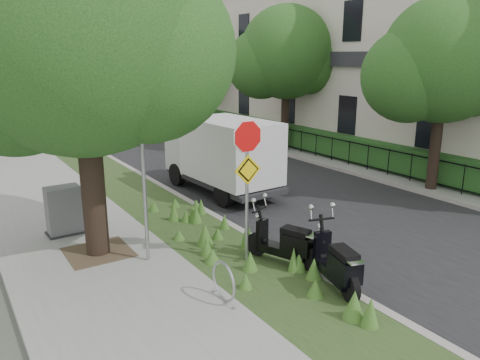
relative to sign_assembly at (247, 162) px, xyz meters
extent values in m
plane|color=#4C5147|center=(1.40, -0.58, -2.33)|extent=(120.00, 120.00, 0.00)
cube|color=gray|center=(-2.85, 9.42, -2.27)|extent=(3.50, 60.00, 0.12)
cube|color=#223F1B|center=(-0.10, 9.42, -2.27)|extent=(2.00, 60.00, 0.12)
cube|color=#9E9991|center=(0.90, 9.42, -2.26)|extent=(0.20, 60.00, 0.13)
cube|color=black|center=(4.40, 9.42, -2.32)|extent=(7.00, 60.00, 0.01)
cube|color=#9E9991|center=(7.90, 9.42, -2.26)|extent=(0.20, 60.00, 0.13)
cube|color=gray|center=(9.60, 9.42, -2.27)|extent=(3.20, 60.00, 0.12)
cylinder|color=black|center=(-2.60, 2.22, 0.03)|extent=(0.52, 0.52, 4.48)
sphere|color=#174617|center=(-2.60, 2.22, 2.75)|extent=(5.40, 5.40, 5.40)
sphere|color=#174617|center=(-3.81, 3.03, 2.08)|extent=(4.05, 4.05, 4.05)
sphere|color=#174617|center=(-1.52, 1.54, 2.21)|extent=(3.78, 3.78, 3.78)
cube|color=#473828|center=(-2.60, 2.22, -2.20)|extent=(1.40, 1.40, 0.01)
cylinder|color=#A5A8AD|center=(-1.80, 1.22, -0.21)|extent=(0.08, 0.08, 4.00)
torus|color=#A5A8AD|center=(-1.30, -1.18, -1.83)|extent=(0.05, 0.77, 0.77)
cube|color=#A5A8AD|center=(-1.30, -1.54, -2.19)|extent=(0.06, 0.06, 0.04)
cube|color=#A5A8AD|center=(-1.30, -0.82, -2.19)|extent=(0.06, 0.06, 0.04)
cylinder|color=#A5A8AD|center=(0.00, 0.02, -0.71)|extent=(0.07, 0.07, 3.00)
cylinder|color=red|center=(0.00, -0.01, 0.54)|extent=(0.86, 0.03, 0.86)
cylinder|color=white|center=(0.00, 0.00, 0.54)|extent=(0.94, 0.02, 0.94)
cube|color=yellow|center=(0.00, -0.01, -0.16)|extent=(0.64, 0.03, 0.64)
cube|color=black|center=(8.60, 9.42, -1.26)|extent=(0.04, 24.00, 0.04)
cube|color=black|center=(8.60, 9.42, -2.06)|extent=(0.04, 24.00, 0.04)
cylinder|color=black|center=(8.60, 9.42, -1.71)|extent=(0.03, 0.03, 1.00)
cube|color=#1F4B1B|center=(9.30, 9.42, -1.66)|extent=(1.00, 24.00, 1.10)
cube|color=beige|center=(12.90, 9.42, 1.67)|extent=(7.00, 26.00, 8.00)
cube|color=#2D2D33|center=(9.35, 9.42, 1.97)|extent=(0.25, 26.00, 0.60)
cylinder|color=black|center=(8.40, 1.42, -0.30)|extent=(0.36, 0.36, 3.81)
sphere|color=#174617|center=(8.40, 1.42, 2.01)|extent=(4.00, 4.00, 4.00)
sphere|color=#174617|center=(7.50, 2.02, 1.51)|extent=(3.00, 3.00, 3.00)
sphere|color=#174617|center=(9.20, 0.92, 1.61)|extent=(2.80, 2.80, 2.80)
cylinder|color=black|center=(8.40, 9.42, -0.19)|extent=(0.36, 0.36, 4.03)
sphere|color=#174617|center=(8.40, 9.42, 2.26)|extent=(4.20, 4.20, 4.20)
sphere|color=#174617|center=(7.46, 10.05, 1.73)|extent=(3.15, 3.15, 3.15)
sphere|color=#174617|center=(9.24, 8.89, 1.84)|extent=(2.94, 2.94, 2.94)
cylinder|color=black|center=(8.40, 17.42, -0.39)|extent=(0.36, 0.36, 3.64)
sphere|color=#174617|center=(8.40, 17.42, 1.82)|extent=(3.80, 3.80, 3.80)
sphere|color=#174617|center=(7.54, 17.99, 1.35)|extent=(2.85, 2.85, 2.85)
sphere|color=#174617|center=(9.16, 16.94, 1.44)|extent=(2.66, 2.66, 2.66)
cylinder|color=black|center=(0.35, 0.14, -1.94)|extent=(0.30, 0.53, 0.52)
cylinder|color=black|center=(0.80, -1.03, -1.94)|extent=(0.30, 0.53, 0.52)
cube|color=black|center=(0.60, -0.49, -1.92)|extent=(0.74, 1.20, 0.18)
cube|color=black|center=(0.72, -0.82, -1.68)|extent=(0.57, 0.74, 0.40)
cube|color=black|center=(0.71, -0.77, -1.42)|extent=(0.50, 0.67, 0.12)
cylinder|color=black|center=(0.99, -1.19, -1.93)|extent=(0.28, 0.57, 0.55)
cylinder|color=black|center=(0.61, -2.46, -1.93)|extent=(0.28, 0.57, 0.55)
cube|color=black|center=(0.78, -1.87, -1.91)|extent=(0.69, 1.28, 0.19)
cube|color=black|center=(0.68, -2.23, -1.65)|extent=(0.56, 0.77, 0.43)
cube|color=black|center=(0.69, -2.18, -1.37)|extent=(0.49, 0.70, 0.13)
cube|color=#262628|center=(2.45, 5.15, -1.88)|extent=(1.97, 4.69, 0.16)
cube|color=#B7BABC|center=(2.36, 6.93, -1.14)|extent=(1.84, 1.31, 1.39)
cube|color=silver|center=(2.48, 4.67, -0.79)|extent=(2.08, 3.40, 1.91)
cube|color=#262628|center=(-2.93, 3.85, -2.19)|extent=(0.93, 0.63, 0.04)
cube|color=slate|center=(-2.93, 3.85, -1.60)|extent=(0.82, 0.53, 1.21)
camera|label=1|loc=(-5.24, -7.83, 2.16)|focal=35.00mm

